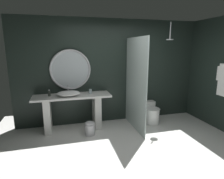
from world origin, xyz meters
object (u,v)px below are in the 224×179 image
(waste_bin, at_px, (90,128))
(tumbler_cup, at_px, (90,91))
(soap_dispenser, at_px, (49,93))
(toilet, at_px, (151,113))
(vessel_sink, at_px, (68,93))
(round_wall_mirror, at_px, (70,70))
(rain_shower_head, at_px, (170,37))

(waste_bin, bearing_deg, tumbler_cup, 78.07)
(tumbler_cup, distance_m, soap_dispenser, 0.94)
(toilet, bearing_deg, waste_bin, -169.42)
(vessel_sink, distance_m, toilet, 2.14)
(round_wall_mirror, xyz_separation_m, toilet, (1.96, -0.37, -1.15))
(soap_dispenser, bearing_deg, toilet, -3.59)
(vessel_sink, relative_size, rain_shower_head, 1.29)
(vessel_sink, xyz_separation_m, toilet, (2.04, -0.10, -0.64))
(tumbler_cup, height_order, round_wall_mirror, round_wall_mirror)
(rain_shower_head, bearing_deg, tumbler_cup, 173.06)
(waste_bin, bearing_deg, rain_shower_head, 7.01)
(soap_dispenser, distance_m, rain_shower_head, 3.12)
(tumbler_cup, xyz_separation_m, waste_bin, (-0.10, -0.48, -0.73))
(round_wall_mirror, relative_size, toilet, 1.69)
(tumbler_cup, bearing_deg, vessel_sink, -171.55)
(vessel_sink, bearing_deg, round_wall_mirror, 73.50)
(soap_dispenser, distance_m, waste_bin, 1.21)
(tumbler_cup, bearing_deg, round_wall_mirror, 155.51)
(soap_dispenser, bearing_deg, tumbler_cup, 1.22)
(toilet, bearing_deg, tumbler_cup, 173.49)
(vessel_sink, xyz_separation_m, round_wall_mirror, (0.08, 0.27, 0.51))
(soap_dispenser, relative_size, waste_bin, 0.50)
(soap_dispenser, height_order, round_wall_mirror, round_wall_mirror)
(soap_dispenser, xyz_separation_m, waste_bin, (0.84, -0.46, -0.75))
(vessel_sink, relative_size, soap_dispenser, 3.53)
(vessel_sink, relative_size, toilet, 0.94)
(tumbler_cup, relative_size, rain_shower_head, 0.24)
(soap_dispenser, relative_size, rain_shower_head, 0.36)
(round_wall_mirror, bearing_deg, rain_shower_head, -10.39)
(toilet, xyz_separation_m, waste_bin, (-1.63, -0.30, -0.09))
(toilet, bearing_deg, soap_dispenser, 176.41)
(tumbler_cup, distance_m, waste_bin, 0.88)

